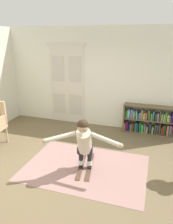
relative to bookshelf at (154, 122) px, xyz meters
The scene contains 7 objects.
ground_plane 2.88m from the bookshelf, 123.31° to the right, with size 7.20×7.20×0.00m, color brown.
back_wall 1.93m from the bookshelf, behind, with size 6.00×0.10×2.90m, color silver.
double_door 2.82m from the bookshelf, behind, with size 1.22×0.05×2.45m.
rug 2.59m from the bookshelf, 120.46° to the right, with size 2.50×1.75×0.01m, color gray.
bookshelf is the anchor object (origin of this frame).
skis_pair 2.56m from the bookshelf, 120.94° to the right, with size 0.44×0.99×0.07m.
person_skier 2.72m from the bookshelf, 118.16° to the right, with size 1.46×0.73×1.11m.
Camera 1 is at (1.48, -3.49, 2.54)m, focal length 34.41 mm.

